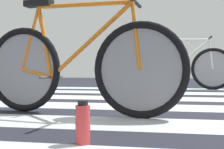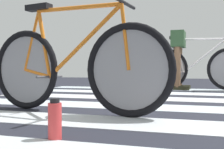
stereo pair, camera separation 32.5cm
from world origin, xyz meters
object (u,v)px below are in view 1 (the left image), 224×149
object	(u,v)px
bicycle_2_of_2	(182,67)
water_bottle	(83,124)
bicycle_1_of_2	(76,66)
cyclist_2_of_2	(164,52)

from	to	relation	value
bicycle_2_of_2	water_bottle	size ratio (longest dim) A/B	8.10
bicycle_1_of_2	cyclist_2_of_2	size ratio (longest dim) A/B	1.69
bicycle_2_of_2	water_bottle	bearing A→B (deg)	-98.64
bicycle_2_of_2	water_bottle	xyz separation A→B (m)	(-0.81, -3.58, -0.28)
bicycle_1_of_2	cyclist_2_of_2	bearing A→B (deg)	84.39
bicycle_1_of_2	water_bottle	bearing A→B (deg)	-61.73
bicycle_2_of_2	cyclist_2_of_2	distance (m)	0.41
bicycle_2_of_2	water_bottle	world-z (taller)	bicycle_2_of_2
bicycle_1_of_2	water_bottle	size ratio (longest dim) A/B	8.03
cyclist_2_of_2	water_bottle	xyz separation A→B (m)	(-0.50, -3.60, -0.56)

